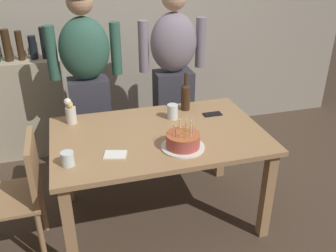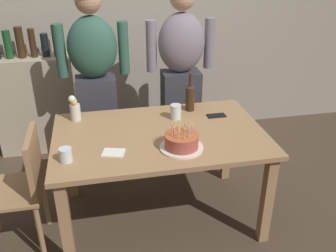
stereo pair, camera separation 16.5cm
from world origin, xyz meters
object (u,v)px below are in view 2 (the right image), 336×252
Objects in this scene: napkin_stack at (113,153)px; dining_chair at (22,183)px; cell_phone at (216,116)px; birthday_cake at (182,142)px; person_man_bearded at (95,82)px; flower_vase at (75,109)px; water_glass_far at (66,155)px; wine_bottle at (190,96)px; person_woman_cardigan at (181,77)px; water_glass_near at (176,112)px.

dining_chair is (-0.61, 0.11, -0.23)m from napkin_stack.
dining_chair reaches higher than cell_phone.
birthday_cake is 2.04× the size of napkin_stack.
flower_vase is at bearing 68.88° from person_man_bearded.
water_glass_far is 1.12m from wine_bottle.
dining_chair is at bearing -160.55° from wine_bottle.
wine_bottle is (0.21, 0.59, 0.07)m from birthday_cake.
wine_bottle is 0.19× the size of person_woman_cardigan.
wine_bottle reaches higher than napkin_stack.
dining_chair reaches higher than water_glass_far.
birthday_cake is 0.63m from wine_bottle.
flower_vase is 0.12× the size of person_woman_cardigan.
wine_bottle is at bearing 70.22° from birthday_cake.
wine_bottle is 0.26m from cell_phone.
person_man_bearded is at bearing 116.66° from birthday_cake.
dining_chair is (-0.32, 0.15, -0.27)m from water_glass_far.
birthday_cake reaches higher than napkin_stack.
napkin_stack is at bearing 176.52° from birthday_cake.
wine_bottle is 2.16× the size of cell_phone.
person_man_bearded is at bearing 148.73° from dining_chair.
water_glass_far is 0.60m from flower_vase.
water_glass_near is 0.21m from wine_bottle.
cell_phone is 0.63m from person_woman_cardigan.
water_glass_near is 0.82m from person_man_bearded.
flower_vase is at bearing 113.63° from napkin_stack.
person_man_bearded is (0.17, 0.44, 0.04)m from flower_vase.
water_glass_near is 0.79× the size of cell_phone.
water_glass_far is 0.44m from dining_chair.
flower_vase is 0.12× the size of person_man_bearded.
wine_bottle is 1.52× the size of flower_vase.
water_glass_near is 0.07× the size of person_woman_cardigan.
birthday_cake reaches higher than cell_phone.
wine_bottle is at bearing 40.52° from napkin_stack.
cell_phone is 0.92m from napkin_stack.
birthday_cake is at bearing -109.78° from wine_bottle.
person_man_bearded is 1.10m from dining_chair.
cell_phone is 1.49m from dining_chair.
person_man_bearded is (-0.90, 0.60, 0.13)m from cell_phone.
birthday_cake is 1.10m from dining_chair.
person_woman_cardigan reaches higher than cell_phone.
water_glass_near is 0.67m from napkin_stack.
water_glass_far is at bearing -172.97° from napkin_stack.
birthday_cake is 2.00× the size of cell_phone.
water_glass_near is at bearing -9.79° from flower_vase.
dining_chair is at bearing 154.99° from water_glass_far.
water_glass_far is 0.29× the size of wine_bottle.
person_woman_cardigan is (0.24, 1.03, 0.08)m from birthday_cake.
flower_vase is (0.05, 0.59, 0.05)m from water_glass_far.
birthday_cake is 0.45m from napkin_stack.
water_glass_far is 1.21m from cell_phone.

